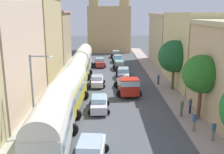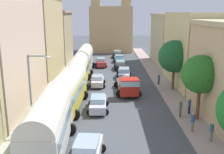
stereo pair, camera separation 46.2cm
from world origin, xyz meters
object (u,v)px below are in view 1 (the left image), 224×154
at_px(car_4, 90,151).
at_px(parked_bus_3, 84,58).
at_px(pedestrian_0, 158,79).
at_px(parked_bus_0, 52,122).
at_px(car_5, 99,103).
at_px(pedestrian_3, 214,130).
at_px(car_7, 100,62).
at_px(car_2, 118,59).
at_px(cargo_truck_0, 128,84).
at_px(car_1, 119,65).
at_px(pedestrian_4, 182,107).
at_px(streetlamp_near, 35,90).
at_px(pedestrian_1, 190,105).
at_px(parked_bus_1, 69,88).
at_px(parked_bus_2, 78,70).
at_px(car_0, 123,73).
at_px(car_3, 116,54).
at_px(pedestrian_2, 194,121).
at_px(car_6, 97,81).

bearing_deg(car_4, parked_bus_3, 95.61).
bearing_deg(pedestrian_0, parked_bus_0, -121.96).
bearing_deg(car_5, pedestrian_3, -38.13).
distance_m(car_7, pedestrian_0, 15.61).
xyz_separation_m(parked_bus_0, car_2, (6.18, 35.11, -1.63)).
distance_m(cargo_truck_0, car_1, 14.59).
bearing_deg(parked_bus_0, pedestrian_4, 29.31).
bearing_deg(pedestrian_0, streetlamp_near, -129.82).
distance_m(pedestrian_1, pedestrian_4, 1.35).
bearing_deg(pedestrian_0, pedestrian_1, -84.29).
bearing_deg(parked_bus_1, parked_bus_3, 90.00).
distance_m(parked_bus_2, car_2, 18.26).
relative_size(car_4, pedestrian_3, 2.48).
height_order(car_1, pedestrian_4, pedestrian_4).
height_order(car_0, streetlamp_near, streetlamp_near).
distance_m(cargo_truck_0, car_5, 6.50).
relative_size(parked_bus_2, parked_bus_3, 0.90).
distance_m(parked_bus_1, car_0, 15.00).
height_order(car_0, car_4, car_4).
bearing_deg(parked_bus_1, parked_bus_2, 90.00).
height_order(car_3, pedestrian_3, pedestrian_3).
height_order(cargo_truck_0, car_2, cargo_truck_0).
bearing_deg(parked_bus_0, parked_bus_3, 90.00).
height_order(car_5, streetlamp_near, streetlamp_near).
bearing_deg(car_3, parked_bus_0, -98.30).
bearing_deg(car_3, car_7, -108.17).
bearing_deg(streetlamp_near, car_4, -40.05).
height_order(parked_bus_3, car_2, parked_bus_3).
height_order(car_1, pedestrian_0, pedestrian_0).
height_order(parked_bus_2, car_4, parked_bus_2).
bearing_deg(pedestrian_4, parked_bus_3, 118.00).
distance_m(parked_bus_1, pedestrian_3, 14.45).
distance_m(pedestrian_2, pedestrian_4, 3.19).
relative_size(cargo_truck_0, pedestrian_0, 4.06).
relative_size(parked_bus_1, car_3, 2.46).
distance_m(car_1, car_7, 4.29).
bearing_deg(streetlamp_near, car_0, 67.74).
distance_m(car_5, pedestrian_0, 12.28).
xyz_separation_m(car_4, pedestrian_2, (8.45, 4.28, 0.26)).
distance_m(parked_bus_2, car_0, 8.01).
relative_size(parked_bus_0, car_1, 2.11).
height_order(parked_bus_0, parked_bus_3, parked_bus_0).
height_order(car_3, car_6, car_3).
relative_size(cargo_truck_0, pedestrian_4, 3.66).
bearing_deg(parked_bus_1, car_5, -11.27).
bearing_deg(streetlamp_near, car_2, 76.48).
distance_m(car_3, pedestrian_1, 34.66).
height_order(car_7, pedestrian_4, pedestrian_4).
bearing_deg(pedestrian_2, car_4, -153.13).
relative_size(car_1, pedestrian_4, 2.24).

